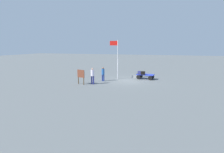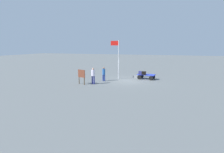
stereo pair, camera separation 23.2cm
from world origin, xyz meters
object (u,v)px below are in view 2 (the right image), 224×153
Objects in this scene: suitcase_dark at (135,77)px; flagpole at (118,56)px; suitcase_grey at (141,73)px; signboard at (82,75)px; worker_trailing at (93,75)px; suitcase_olive at (144,73)px; worker_lead at (104,73)px; luggage_cart at (146,76)px.

suitcase_dark is 3.62m from flagpole.
suitcase_grey is 0.93× the size of suitcase_dark.
suitcase_dark is 0.42× the size of signboard.
suitcase_grey is 0.35× the size of worker_trailing.
flagpole is at bearing 10.26° from suitcase_olive.
worker_lead reaches higher than suitcase_dark.
flagpole is (3.35, 0.94, 2.38)m from luggage_cart.
worker_trailing is 1.12× the size of signboard.
signboard reaches higher than suitcase_grey.
luggage_cart is at bearing -157.84° from suitcase_grey.
signboard is at bearing 21.95° from worker_trailing.
luggage_cart is 3.97× the size of suitcase_olive.
worker_lead is 2.82m from flagpole.
suitcase_grey is at bearing -20.83° from suitcase_olive.
worker_lead is 1.99m from worker_trailing.
flagpole reaches higher than worker_trailing.
worker_trailing reaches higher than suitcase_dark.
flagpole reaches higher than suitcase_dark.
worker_lead reaches higher than suitcase_olive.
signboard is (1.13, 0.45, -0.02)m from worker_trailing.
flagpole is at bearing 15.63° from luggage_cart.
flagpole is at bearing 37.90° from suitcase_dark.
suitcase_olive is 4.84m from worker_lead.
suitcase_dark is 6.35m from worker_trailing.
suitcase_dark is (1.41, -0.57, -0.28)m from luggage_cart.
flagpole is (2.76, 0.70, 2.03)m from suitcase_grey.
flagpole is (3.12, 0.56, 2.02)m from suitcase_olive.
suitcase_olive is at bearing -151.37° from worker_lead.
worker_lead reaches higher than signboard.
suitcase_grey is 7.33m from signboard.
worker_trailing is (4.72, 4.25, 0.23)m from suitcase_olive.
worker_lead reaches higher than luggage_cart.
luggage_cart is 7.94m from signboard.
suitcase_dark is at bearing -21.97° from luggage_cart.
flagpole is at bearing 14.19° from suitcase_grey.
signboard is at bearing 38.79° from suitcase_olive.
worker_trailing is at bearing 45.08° from suitcase_grey.
luggage_cart is 1.39× the size of signboard.
worker_lead is at bearing 28.63° from suitcase_olive.
signboard is (5.85, 4.70, 0.21)m from suitcase_olive.
worker_lead is (4.48, 2.69, 0.49)m from luggage_cart.
worker_lead is (3.07, 3.26, 0.77)m from suitcase_dark.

